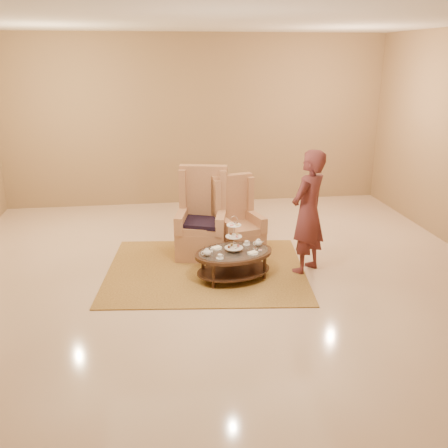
{
  "coord_description": "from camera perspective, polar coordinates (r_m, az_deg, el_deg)",
  "views": [
    {
      "loc": [
        -0.9,
        -6.53,
        3.05
      ],
      "look_at": [
        0.05,
        0.2,
        0.75
      ],
      "focal_mm": 40.0,
      "sensor_mm": 36.0,
      "label": 1
    }
  ],
  "objects": [
    {
      "name": "rug",
      "position": [
        7.49,
        -2.07,
        -5.25
      ],
      "size": [
        3.17,
        2.74,
        0.02
      ],
      "rotation": [
        0.0,
        0.0,
        -0.11
      ],
      "color": "#AB8A3D",
      "rests_on": "ground"
    },
    {
      "name": "armchair_right",
      "position": [
        8.03,
        1.41,
        -0.41
      ],
      "size": [
        0.83,
        0.85,
        1.25
      ],
      "rotation": [
        0.0,
        0.0,
        0.26
      ],
      "color": "#B27A54",
      "rests_on": "ground"
    },
    {
      "name": "ceiling",
      "position": [
        7.26,
        -0.16,
        -6.12
      ],
      "size": [
        8.0,
        8.0,
        0.02
      ],
      "primitive_type": "cube",
      "color": "silver",
      "rests_on": "ground"
    },
    {
      "name": "wall_back",
      "position": [
        10.65,
        -3.19,
        11.66
      ],
      "size": [
        8.0,
        0.04,
        3.5
      ],
      "primitive_type": "cube",
      "color": "#9C7D55",
      "rests_on": "ground"
    },
    {
      "name": "tea_table",
      "position": [
        7.08,
        1.11,
        -3.72
      ],
      "size": [
        1.29,
        1.04,
        0.95
      ],
      "rotation": [
        0.0,
        0.0,
        0.25
      ],
      "color": "black",
      "rests_on": "ground"
    },
    {
      "name": "person",
      "position": [
        7.27,
        9.58,
        1.32
      ],
      "size": [
        0.79,
        0.77,
        1.82
      ],
      "rotation": [
        0.0,
        0.0,
        3.86
      ],
      "color": "#5A2627",
      "rests_on": "ground"
    },
    {
      "name": "armchair_left",
      "position": [
        7.97,
        -2.47,
        -0.17
      ],
      "size": [
        0.91,
        0.93,
        1.4
      ],
      "rotation": [
        0.0,
        0.0,
        -0.22
      ],
      "color": "#B27A54",
      "rests_on": "ground"
    },
    {
      "name": "ground",
      "position": [
        7.26,
        -0.16,
        -6.12
      ],
      "size": [
        8.0,
        8.0,
        0.0
      ],
      "primitive_type": "plane",
      "color": "beige",
      "rests_on": "ground"
    }
  ]
}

